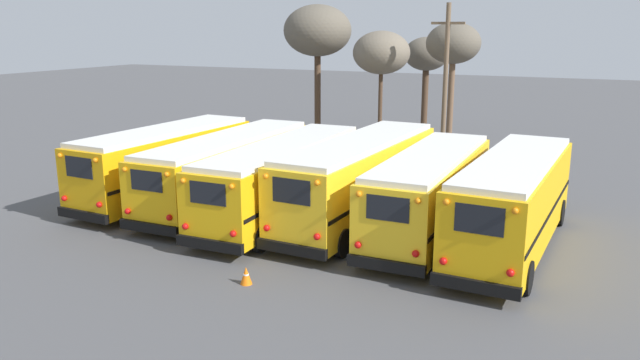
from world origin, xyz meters
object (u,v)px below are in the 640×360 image
school_bus_4 (430,191)px  bare_tree_1 (381,53)px  school_bus_0 (166,161)px  utility_pole (445,83)px  bare_tree_3 (453,45)px  bare_tree_2 (318,32)px  school_bus_5 (513,200)px  traffic_cone (246,275)px  school_bus_1 (229,167)px  school_bus_2 (283,177)px  school_bus_3 (360,177)px  bare_tree_0 (426,56)px

school_bus_4 → bare_tree_1: (-6.81, 13.46, 4.31)m
school_bus_0 → school_bus_4: size_ratio=0.98×
utility_pole → bare_tree_3: 4.24m
school_bus_4 → bare_tree_2: size_ratio=1.12×
utility_pole → school_bus_5: bearing=-65.5°
school_bus_4 → traffic_cone: 7.84m
school_bus_0 → school_bus_1: size_ratio=0.90×
school_bus_1 → school_bus_5: 11.94m
school_bus_2 → school_bus_4: bearing=2.1°
school_bus_1 → bare_tree_3: 17.06m
school_bus_4 → school_bus_5: school_bus_5 is taller
school_bus_3 → school_bus_5: bearing=-8.2°
school_bus_1 → bare_tree_1: bearing=80.8°
school_bus_2 → traffic_cone: size_ratio=19.79×
school_bus_0 → school_bus_1: school_bus_0 is taller
school_bus_1 → bare_tree_0: (2.87, 20.07, 3.94)m
bare_tree_1 → school_bus_3: bearing=-73.5°
school_bus_1 → bare_tree_2: (-2.19, 13.51, 5.57)m
utility_pole → bare_tree_2: bare_tree_2 is taller
traffic_cone → school_bus_2: bearing=109.0°
school_bus_1 → school_bus_5: school_bus_5 is taller
school_bus_1 → bare_tree_3: bearing=69.2°
bare_tree_0 → bare_tree_3: (2.93, -4.77, 0.88)m
school_bus_3 → school_bus_5: (5.96, -0.86, -0.00)m
school_bus_4 → school_bus_5: bearing=-5.6°
school_bus_1 → bare_tree_2: size_ratio=1.22×
bare_tree_0 → traffic_cone: 27.81m
school_bus_5 → school_bus_0: bearing=179.4°
bare_tree_0 → bare_tree_3: size_ratio=0.88×
bare_tree_1 → bare_tree_2: bare_tree_2 is taller
school_bus_0 → traffic_cone: (8.22, -6.64, -1.45)m
bare_tree_0 → bare_tree_2: (-5.07, -6.56, 1.63)m
school_bus_3 → bare_tree_1: (-3.83, 12.89, 4.23)m
bare_tree_2 → utility_pole: bearing=-12.9°
school_bus_4 → utility_pole: utility_pole is taller
school_bus_1 → school_bus_2: bearing=-10.8°
school_bus_0 → school_bus_1: bearing=9.2°
school_bus_5 → bare_tree_3: bearing=111.0°
school_bus_1 → traffic_cone: bearing=-53.7°
school_bus_0 → school_bus_2: 5.96m
school_bus_0 → bare_tree_3: 18.67m
school_bus_1 → utility_pole: (6.36, 11.55, 2.93)m
bare_tree_0 → traffic_cone: bearing=-85.0°
school_bus_5 → bare_tree_3: bare_tree_3 is taller
bare_tree_3 → bare_tree_2: bearing=-167.4°
school_bus_3 → traffic_cone: (-0.72, -7.34, -1.50)m
school_bus_0 → school_bus_2: school_bus_0 is taller
school_bus_0 → bare_tree_3: (8.79, 15.79, 4.72)m
school_bus_4 → bare_tree_0: bearing=106.5°
school_bus_1 → bare_tree_2: 14.78m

